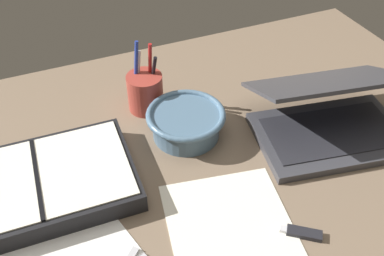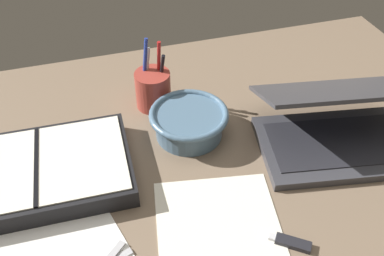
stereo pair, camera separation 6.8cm
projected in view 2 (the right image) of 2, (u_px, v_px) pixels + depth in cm
name	position (u px, v px, depth cm)	size (l,w,h in cm)	color
desk_top	(196.00, 181.00, 84.52)	(140.00, 100.00, 2.00)	#75604C
laptop	(336.00, 126.00, 88.48)	(35.24, 29.97, 15.55)	#38383D
bowl	(189.00, 122.00, 91.10)	(16.93, 16.93, 6.20)	slate
pen_cup	(153.00, 89.00, 98.08)	(8.11, 8.11, 16.39)	#9E382D
planner	(39.00, 172.00, 81.95)	(35.83, 23.94, 4.51)	black
paper_sheet_front	(221.00, 240.00, 72.99)	(21.65, 28.22, 0.16)	silver
paper_sheet_beside_planner	(54.00, 245.00, 72.30)	(21.40, 25.31, 0.16)	white
usb_drive	(292.00, 243.00, 72.17)	(6.74, 5.57, 1.00)	black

